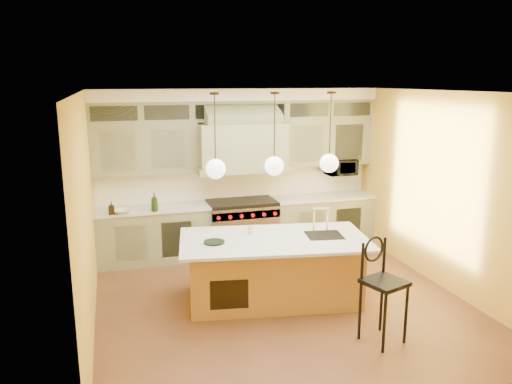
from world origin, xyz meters
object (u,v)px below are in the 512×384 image
object	(u,v)px
range	(242,226)
kitchen_island	(274,268)
counter_stool	(382,283)
microwave	(341,167)

from	to	relation	value
range	kitchen_island	bearing A→B (deg)	-92.08
range	counter_stool	size ratio (longest dim) A/B	0.95
range	kitchen_island	size ratio (longest dim) A/B	0.44
counter_stool	kitchen_island	bearing A→B (deg)	102.64
counter_stool	microwave	distance (m)	3.82
counter_stool	microwave	world-z (taller)	microwave
range	counter_stool	distance (m)	3.56
kitchen_island	microwave	world-z (taller)	microwave
microwave	range	bearing A→B (deg)	-176.88
range	kitchen_island	xyz separation A→B (m)	(-0.07, -2.03, -0.01)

